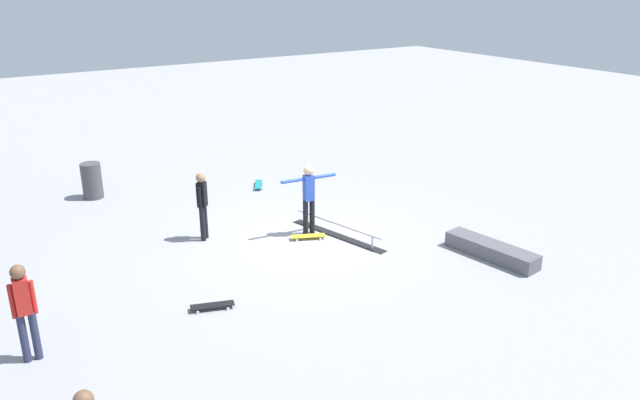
{
  "coord_description": "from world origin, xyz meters",
  "views": [
    {
      "loc": [
        -11.15,
        6.87,
        5.76
      ],
      "look_at": [
        -0.24,
        -0.25,
        1.0
      ],
      "focal_mm": 34.63,
      "sensor_mm": 36.0,
      "label": 1
    }
  ],
  "objects_px": {
    "skater_main": "(309,195)",
    "loose_skateboard_black": "(212,305)",
    "skateboard_main": "(308,236)",
    "grind_rail": "(338,230)",
    "bystander_red_shirt": "(24,308)",
    "bystander_black_shirt": "(202,202)",
    "trash_bin": "(92,181)",
    "skate_ledge": "(491,250)",
    "loose_skateboard_teal": "(258,184)"
  },
  "relations": [
    {
      "from": "skater_main",
      "to": "loose_skateboard_black",
      "type": "relative_size",
      "value": 2.06
    },
    {
      "from": "skateboard_main",
      "to": "loose_skateboard_black",
      "type": "relative_size",
      "value": 0.99
    },
    {
      "from": "grind_rail",
      "to": "loose_skateboard_black",
      "type": "distance_m",
      "value": 4.13
    },
    {
      "from": "skateboard_main",
      "to": "bystander_red_shirt",
      "type": "xyz_separation_m",
      "value": [
        -1.65,
        6.2,
        0.87
      ]
    },
    {
      "from": "grind_rail",
      "to": "bystander_black_shirt",
      "type": "bearing_deg",
      "value": 46.6
    },
    {
      "from": "skateboard_main",
      "to": "bystander_red_shirt",
      "type": "height_order",
      "value": "bystander_red_shirt"
    },
    {
      "from": "loose_skateboard_black",
      "to": "trash_bin",
      "type": "height_order",
      "value": "trash_bin"
    },
    {
      "from": "bystander_black_shirt",
      "to": "loose_skateboard_black",
      "type": "bearing_deg",
      "value": 22.97
    },
    {
      "from": "bystander_red_shirt",
      "to": "skate_ledge",
      "type": "bearing_deg",
      "value": -4.85
    },
    {
      "from": "grind_rail",
      "to": "skater_main",
      "type": "bearing_deg",
      "value": 33.8
    },
    {
      "from": "loose_skateboard_teal",
      "to": "loose_skateboard_black",
      "type": "bearing_deg",
      "value": -5.36
    },
    {
      "from": "bystander_black_shirt",
      "to": "bystander_red_shirt",
      "type": "xyz_separation_m",
      "value": [
        -2.97,
        4.19,
        0.03
      ]
    },
    {
      "from": "bystander_red_shirt",
      "to": "trash_bin",
      "type": "distance_m",
      "value": 7.8
    },
    {
      "from": "skateboard_main",
      "to": "trash_bin",
      "type": "relative_size",
      "value": 0.83
    },
    {
      "from": "bystander_black_shirt",
      "to": "trash_bin",
      "type": "xyz_separation_m",
      "value": [
        4.31,
        1.43,
        -0.42
      ]
    },
    {
      "from": "grind_rail",
      "to": "loose_skateboard_teal",
      "type": "height_order",
      "value": "grind_rail"
    },
    {
      "from": "skate_ledge",
      "to": "bystander_red_shirt",
      "type": "relative_size",
      "value": 1.27
    },
    {
      "from": "skateboard_main",
      "to": "loose_skateboard_teal",
      "type": "xyz_separation_m",
      "value": [
        3.97,
        -0.79,
        0.0
      ]
    },
    {
      "from": "skate_ledge",
      "to": "trash_bin",
      "type": "xyz_separation_m",
      "value": [
        8.63,
        6.23,
        0.32
      ]
    },
    {
      "from": "bystander_red_shirt",
      "to": "loose_skateboard_black",
      "type": "distance_m",
      "value": 3.16
    },
    {
      "from": "loose_skateboard_black",
      "to": "loose_skateboard_teal",
      "type": "bearing_deg",
      "value": 74.35
    },
    {
      "from": "bystander_red_shirt",
      "to": "bystander_black_shirt",
      "type": "bearing_deg",
      "value": 38.96
    },
    {
      "from": "skater_main",
      "to": "bystander_black_shirt",
      "type": "bearing_deg",
      "value": 160.59
    },
    {
      "from": "skate_ledge",
      "to": "trash_bin",
      "type": "distance_m",
      "value": 10.65
    },
    {
      "from": "loose_skateboard_teal",
      "to": "loose_skateboard_black",
      "type": "xyz_separation_m",
      "value": [
        -5.71,
        3.96,
        0.0
      ]
    },
    {
      "from": "skate_ledge",
      "to": "loose_skateboard_black",
      "type": "xyz_separation_m",
      "value": [
        1.26,
        5.96,
        -0.09
      ]
    },
    {
      "from": "bystander_red_shirt",
      "to": "skater_main",
      "type": "bearing_deg",
      "value": 20.21
    },
    {
      "from": "bystander_red_shirt",
      "to": "loose_skateboard_teal",
      "type": "distance_m",
      "value": 9.01
    },
    {
      "from": "skate_ledge",
      "to": "skateboard_main",
      "type": "distance_m",
      "value": 4.11
    },
    {
      "from": "trash_bin",
      "to": "bystander_black_shirt",
      "type": "bearing_deg",
      "value": -161.68
    },
    {
      "from": "skater_main",
      "to": "skateboard_main",
      "type": "relative_size",
      "value": 2.08
    },
    {
      "from": "skater_main",
      "to": "loose_skateboard_teal",
      "type": "xyz_separation_m",
      "value": [
        3.73,
        -0.62,
        -0.91
      ]
    },
    {
      "from": "skater_main",
      "to": "bystander_black_shirt",
      "type": "distance_m",
      "value": 2.43
    },
    {
      "from": "skateboard_main",
      "to": "grind_rail",
      "type": "bearing_deg",
      "value": 5.46
    },
    {
      "from": "skateboard_main",
      "to": "trash_bin",
      "type": "bearing_deg",
      "value": 145.73
    },
    {
      "from": "skater_main",
      "to": "trash_bin",
      "type": "xyz_separation_m",
      "value": [
        5.39,
        3.61,
        -0.49
      ]
    },
    {
      "from": "grind_rail",
      "to": "skateboard_main",
      "type": "relative_size",
      "value": 3.36
    },
    {
      "from": "bystander_black_shirt",
      "to": "loose_skateboard_black",
      "type": "height_order",
      "value": "bystander_black_shirt"
    },
    {
      "from": "grind_rail",
      "to": "loose_skateboard_black",
      "type": "bearing_deg",
      "value": 97.99
    },
    {
      "from": "skate_ledge",
      "to": "skateboard_main",
      "type": "bearing_deg",
      "value": 42.94
    },
    {
      "from": "bystander_red_shirt",
      "to": "loose_skateboard_teal",
      "type": "bearing_deg",
      "value": 42.47
    },
    {
      "from": "skate_ledge",
      "to": "bystander_black_shirt",
      "type": "relative_size",
      "value": 1.32
    },
    {
      "from": "grind_rail",
      "to": "trash_bin",
      "type": "xyz_separation_m",
      "value": [
        5.85,
        4.11,
        0.35
      ]
    },
    {
      "from": "skate_ledge",
      "to": "loose_skateboard_teal",
      "type": "xyz_separation_m",
      "value": [
        6.97,
        2.01,
        -0.09
      ]
    },
    {
      "from": "skateboard_main",
      "to": "loose_skateboard_teal",
      "type": "bearing_deg",
      "value": 103.02
    },
    {
      "from": "skater_main",
      "to": "bystander_black_shirt",
      "type": "relative_size",
      "value": 1.05
    },
    {
      "from": "grind_rail",
      "to": "loose_skateboard_teal",
      "type": "relative_size",
      "value": 3.42
    },
    {
      "from": "skater_main",
      "to": "loose_skateboard_teal",
      "type": "distance_m",
      "value": 3.89
    },
    {
      "from": "bystander_black_shirt",
      "to": "bystander_red_shirt",
      "type": "bearing_deg",
      "value": -11.0
    },
    {
      "from": "skate_ledge",
      "to": "trash_bin",
      "type": "bearing_deg",
      "value": 35.84
    }
  ]
}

